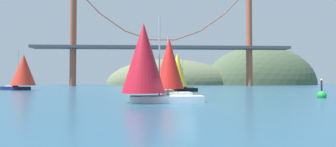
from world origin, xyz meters
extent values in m
plane|color=navy|center=(0.00, 0.00, 0.00)|extent=(360.00, 360.00, 0.00)
ellipsoid|color=#425138|center=(60.00, 135.00, 0.00)|extent=(67.13, 44.00, 47.10)
ellipsoid|color=#5B6647|center=(5.00, 135.00, 0.00)|extent=(74.70, 44.00, 30.48)
cylinder|color=brown|center=(-39.58, 95.00, 22.33)|extent=(2.80, 2.80, 44.66)
cylinder|color=brown|center=(39.58, 95.00, 22.33)|extent=(2.80, 2.80, 44.66)
cube|color=#47474C|center=(0.00, 95.00, 17.27)|extent=(115.16, 6.00, 1.20)
cylinder|color=brown|center=(-22.62, 95.00, 28.73)|extent=(11.60, 0.50, 8.37)
cylinder|color=brown|center=(-11.31, 95.00, 22.76)|extent=(11.47, 0.50, 4.45)
cylinder|color=brown|center=(0.00, 95.00, 20.76)|extent=(11.31, 0.50, 0.50)
cylinder|color=brown|center=(11.31, 95.00, 22.76)|extent=(11.47, 0.50, 4.45)
cylinder|color=brown|center=(22.62, 95.00, 28.73)|extent=(11.60, 0.50, 8.37)
cylinder|color=brown|center=(33.93, 95.00, 38.69)|extent=(11.67, 0.50, 12.29)
cube|color=black|center=(3.18, 28.64, 0.37)|extent=(5.55, 4.03, 0.73)
cube|color=beige|center=(4.05, 29.16, 0.91)|extent=(2.08, 1.81, 0.36)
cylinder|color=#B2B2B7|center=(2.69, 28.36, 4.42)|extent=(0.14, 0.14, 7.38)
cone|color=yellow|center=(1.62, 27.73, 4.34)|extent=(5.33, 5.33, 6.62)
cube|color=#191E4C|center=(-35.94, 40.26, 0.40)|extent=(7.71, 4.54, 0.81)
cube|color=beige|center=(-37.20, 40.76, 0.99)|extent=(2.78, 2.23, 0.36)
cylinder|color=#B2B2B7|center=(-35.24, 39.98, 5.14)|extent=(0.14, 0.14, 8.68)
cone|color=red|center=(-33.70, 39.37, 4.77)|extent=(7.01, 7.01, 7.33)
cube|color=white|center=(-1.42, 1.68, 0.32)|extent=(7.31, 2.98, 0.65)
cube|color=beige|center=(-0.15, 1.82, 0.83)|extent=(2.44, 1.93, 0.36)
cylinder|color=#B2B2B7|center=(-2.13, 1.61, 4.60)|extent=(0.14, 0.14, 7.90)
cone|color=#B21423|center=(-3.68, 1.44, 4.36)|extent=(4.67, 4.67, 6.83)
cube|color=white|center=(-0.69, 18.61, 0.31)|extent=(2.61, 7.80, 0.63)
cube|color=beige|center=(-0.78, 19.99, 0.81)|extent=(1.75, 2.56, 0.36)
cylinder|color=#B2B2B7|center=(-0.64, 17.85, 4.98)|extent=(0.14, 0.14, 8.70)
cone|color=red|center=(-0.52, 16.16, 4.85)|extent=(4.78, 4.78, 7.84)
sphere|color=green|center=(18.31, 8.20, 0.30)|extent=(1.10, 1.10, 1.10)
cylinder|color=black|center=(18.31, 8.20, 1.35)|extent=(0.20, 0.20, 1.60)
sphere|color=#F2EA99|center=(18.31, 8.20, 2.27)|extent=(0.24, 0.24, 0.24)
camera|label=1|loc=(-2.37, -24.54, 2.07)|focal=28.57mm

